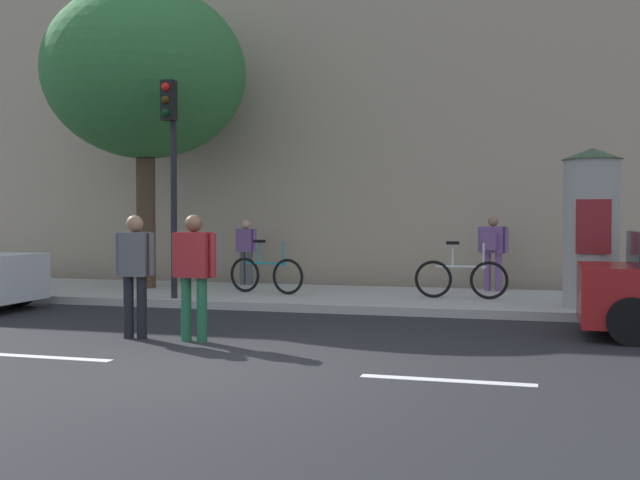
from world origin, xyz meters
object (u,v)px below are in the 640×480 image
poster_column (591,227)px  pedestrian_in_red_top (246,247)px  pedestrian_near_pole (135,267)px  pedestrian_in_dark_shirt (493,246)px  bicycle_leaning (461,278)px  traffic_light (171,152)px  street_tree (145,74)px  pedestrian_tallest (194,266)px  bicycle_upright (266,274)px

poster_column → pedestrian_in_red_top: (-7.34, 2.64, -0.52)m
pedestrian_near_pole → pedestrian_in_dark_shirt: (4.48, 6.94, 0.09)m
pedestrian_in_dark_shirt → pedestrian_in_red_top: (-5.56, 0.00, -0.08)m
poster_column → pedestrian_in_red_top: size_ratio=1.82×
pedestrian_in_dark_shirt → bicycle_leaning: size_ratio=0.89×
traffic_light → pedestrian_near_pole: (1.31, -3.65, -1.93)m
traffic_light → pedestrian_in_dark_shirt: 6.90m
poster_column → street_tree: (-9.19, 1.32, 3.33)m
street_tree → pedestrian_tallest: size_ratio=3.84×
pedestrian_in_dark_shirt → bicycle_upright: (-4.42, -1.79, -0.55)m
poster_column → pedestrian_in_dark_shirt: (-1.78, 2.64, -0.44)m
pedestrian_tallest → pedestrian_near_pole: size_ratio=1.00×
pedestrian_near_pole → traffic_light: bearing=109.7°
traffic_light → bicycle_upright: traffic_light is taller
traffic_light → bicycle_leaning: bearing=16.3°
bicycle_leaning → pedestrian_in_red_top: bearing=161.0°
poster_column → pedestrian_in_red_top: 7.82m
pedestrian_near_pole → bicycle_upright: (0.05, 5.15, -0.46)m
street_tree → pedestrian_near_pole: 7.42m
traffic_light → bicycle_leaning: (5.29, 1.54, -2.39)m
poster_column → bicycle_upright: 6.34m
pedestrian_tallest → pedestrian_in_red_top: pedestrian_tallest is taller
pedestrian_tallest → pedestrian_in_dark_shirt: pedestrian_in_dark_shirt is taller
bicycle_leaning → street_tree: bearing=176.5°
traffic_light → bicycle_upright: 3.13m
traffic_light → poster_column: (7.57, 0.65, -1.40)m
pedestrian_in_dark_shirt → bicycle_upright: pedestrian_in_dark_shirt is taller
pedestrian_tallest → pedestrian_in_dark_shirt: size_ratio=1.09×
traffic_light → bicycle_upright: (1.36, 1.50, -2.39)m
poster_column → pedestrian_near_pole: poster_column is taller
traffic_light → pedestrian_near_pole: size_ratio=2.40×
pedestrian_tallest → poster_column: bearing=38.8°
traffic_light → bicycle_upright: bearing=47.8°
bicycle_upright → street_tree: bearing=171.0°
traffic_light → street_tree: (-1.62, 1.97, 1.93)m
pedestrian_in_red_top → bicycle_upright: (1.14, -1.79, -0.47)m
traffic_light → bicycle_leaning: traffic_light is taller
traffic_light → pedestrian_tallest: (2.21, -3.67, -1.91)m
bicycle_upright → poster_column: bearing=-7.8°
poster_column → bicycle_leaning: (-2.28, 0.89, -0.99)m
poster_column → bicycle_leaning: bearing=158.6°
pedestrian_near_pole → bicycle_leaning: (3.98, 5.19, -0.46)m
poster_column → pedestrian_in_red_top: poster_column is taller
bicycle_upright → bicycle_leaning: bearing=0.6°
pedestrian_tallest → bicycle_upright: size_ratio=0.99×
pedestrian_in_dark_shirt → bicycle_upright: size_ratio=0.91×
bicycle_leaning → bicycle_upright: bearing=-179.4°
pedestrian_tallest → pedestrian_near_pole: (-0.90, 0.02, -0.02)m
pedestrian_near_pole → pedestrian_in_red_top: size_ratio=1.15×
traffic_light → poster_column: bearing=4.9°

